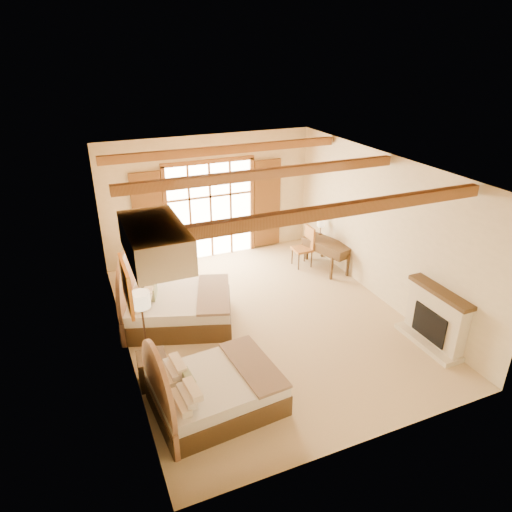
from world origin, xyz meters
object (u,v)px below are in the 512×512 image
bed_near (208,390)px  desk (327,254)px  armchair (150,266)px  bed_far (171,306)px  nightstand (153,370)px

bed_near → desk: bearing=35.5°
armchair → desk: armchair is taller
bed_far → desk: bearing=32.2°
bed_far → nightstand: bearing=-94.9°
nightstand → desk: desk is taller
bed_near → bed_far: size_ratio=0.78×
bed_far → nightstand: bed_far is taller
armchair → desk: size_ratio=0.57×
nightstand → armchair: bearing=82.9°
armchair → bed_near: bearing=121.6°
bed_near → desk: size_ratio=1.42×
bed_far → armchair: (-0.03, 2.08, -0.05)m
bed_near → nightstand: size_ratio=3.60×
bed_near → nightstand: 1.15m
nightstand → bed_far: bearing=70.0°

